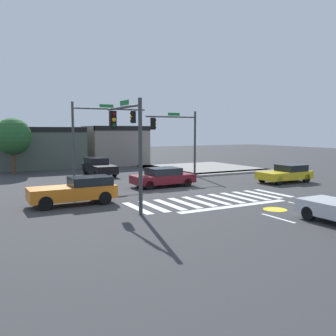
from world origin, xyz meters
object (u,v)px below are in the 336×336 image
object	(u,v)px
traffic_signal_northwest	(101,127)
traffic_signal_northeast	(177,132)
car_yellow	(286,173)
roadside_tree	(13,137)
traffic_signal_southwest	(127,134)
car_maroon	(163,177)
car_black	(99,167)
car_orange	(76,190)

from	to	relation	value
traffic_signal_northwest	traffic_signal_northeast	world-z (taller)	traffic_signal_northwest
car_yellow	roadside_tree	bearing A→B (deg)	-41.32
traffic_signal_southwest	car_maroon	distance (m)	8.04
traffic_signal_northeast	car_yellow	bearing A→B (deg)	130.08
traffic_signal_northwest	car_maroon	world-z (taller)	traffic_signal_northwest
traffic_signal_southwest	car_maroon	world-z (taller)	traffic_signal_southwest
car_black	roadside_tree	xyz separation A→B (m)	(-6.48, 4.22, 2.61)
car_orange	car_black	bearing A→B (deg)	-113.18
car_maroon	car_yellow	bearing A→B (deg)	-16.06
traffic_signal_southwest	car_yellow	distance (m)	14.72
car_yellow	car_orange	bearing A→B (deg)	2.57
traffic_signal_northeast	car_yellow	distance (m)	9.31
traffic_signal_southwest	car_maroon	xyz separation A→B (m)	(4.96, 5.53, -3.08)
traffic_signal_southwest	traffic_signal_northeast	bearing A→B (deg)	-41.26
car_maroon	traffic_signal_southwest	bearing A→B (deg)	-131.85
traffic_signal_northwest	car_black	size ratio (longest dim) A/B	1.30
car_orange	car_yellow	bearing A→B (deg)	-177.43
traffic_signal_northeast	roadside_tree	distance (m)	14.69
car_orange	roadside_tree	size ratio (longest dim) A/B	0.88
traffic_signal_southwest	car_yellow	bearing A→B (deg)	-78.36
car_maroon	car_yellow	distance (m)	9.51
traffic_signal_northeast	car_black	xyz separation A→B (m)	(-5.38, 4.45, -3.02)
car_black	traffic_signal_northwest	bearing A→B (deg)	-15.04
car_maroon	car_orange	size ratio (longest dim) A/B	0.98
car_yellow	traffic_signal_southwest	bearing A→B (deg)	11.64
traffic_signal_northwest	car_maroon	bearing A→B (deg)	-55.73
car_black	car_maroon	bearing A→B (deg)	12.50
roadside_tree	traffic_signal_northeast	bearing A→B (deg)	-36.20
traffic_signal_northeast	car_black	distance (m)	7.60
traffic_signal_southwest	roadside_tree	distance (m)	18.62
traffic_signal_northwest	traffic_signal_southwest	bearing A→B (deg)	-101.12
car_maroon	car_orange	distance (m)	7.75
car_orange	traffic_signal_northeast	bearing A→B (deg)	-144.59
traffic_signal_northwest	car_black	distance (m)	5.47
traffic_signal_southwest	traffic_signal_northeast	size ratio (longest dim) A/B	0.97
traffic_signal_southwest	car_yellow	size ratio (longest dim) A/B	1.30
roadside_tree	car_orange	bearing A→B (deg)	-85.10
car_maroon	roadside_tree	xyz separation A→B (m)	(-8.37, 12.76, 2.70)
traffic_signal_northeast	car_yellow	xyz separation A→B (m)	(5.65, -6.72, -3.10)
traffic_signal_northwest	traffic_signal_northeast	xyz separation A→B (m)	(6.49, -0.32, -0.39)
car_orange	traffic_signal_northwest	bearing A→B (deg)	-117.16
traffic_signal_northwest	car_yellow	world-z (taller)	traffic_signal_northwest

